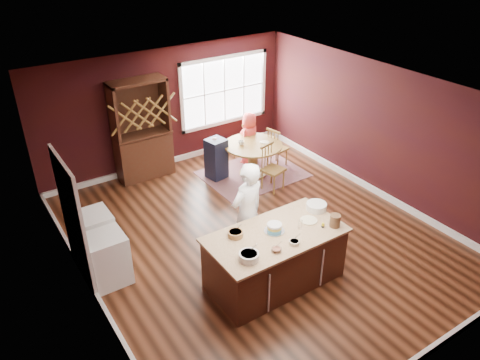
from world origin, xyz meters
name	(u,v)px	position (x,y,z in m)	size (l,w,h in m)	color
room_shell	(257,170)	(0.00, 0.00, 1.35)	(7.00, 7.00, 7.00)	#5C301B
window	(224,91)	(1.50, 3.47, 1.50)	(2.36, 0.10, 1.66)	white
doorway	(74,224)	(-2.97, 0.60, 1.02)	(0.08, 1.26, 2.13)	white
kitchen_island	(275,259)	(-0.47, -1.17, 0.44)	(2.13, 1.11, 0.92)	#431E11
dining_table	(253,153)	(1.28, 1.94, 0.53)	(1.29, 1.29, 0.75)	brown
baker	(247,213)	(-0.50, -0.46, 0.90)	(0.66, 0.43, 1.81)	white
layer_cake	(274,228)	(-0.45, -1.11, 0.98)	(0.32, 0.32, 0.13)	silver
bowl_blue	(249,256)	(-1.15, -1.45, 0.98)	(0.29, 0.29, 0.11)	white
bowl_yellow	(235,234)	(-1.01, -0.89, 0.96)	(0.23, 0.23, 0.09)	#976D4F
bowl_pink	(276,250)	(-0.72, -1.52, 0.95)	(0.15, 0.15, 0.06)	white
bowl_olive	(294,242)	(-0.40, -1.52, 0.95)	(0.16, 0.16, 0.06)	beige
drinking_glass	(300,224)	(-0.07, -1.26, 0.99)	(0.07, 0.07, 0.14)	silver
dinner_plate	(309,220)	(0.17, -1.18, 0.93)	(0.27, 0.27, 0.02)	white
white_tub	(316,206)	(0.49, -1.00, 0.98)	(0.33, 0.33, 0.11)	silver
stoneware_crock	(335,221)	(0.41, -1.51, 1.02)	(0.17, 0.17, 0.20)	brown
toy_figurine	(323,225)	(0.24, -1.44, 0.96)	(0.05, 0.05, 0.09)	yellow
rug	(253,174)	(1.28, 1.94, 0.01)	(2.17, 1.67, 0.01)	brown
chair_east	(277,147)	(2.01, 1.99, 0.48)	(0.40, 0.39, 0.96)	brown
chair_south	(273,168)	(1.27, 1.17, 0.51)	(0.43, 0.41, 1.02)	#9C5E25
chair_north	(244,139)	(1.57, 2.72, 0.50)	(0.42, 0.40, 1.00)	olive
seated_woman	(249,138)	(1.55, 2.47, 0.62)	(0.61, 0.40, 1.25)	#E53F3A
high_chair	(216,158)	(0.53, 2.27, 0.48)	(0.39, 0.39, 0.96)	black
toddler	(215,144)	(0.53, 2.29, 0.81)	(0.18, 0.14, 0.26)	#8CA5BF
table_plate	(264,142)	(1.54, 1.87, 0.76)	(0.19, 0.19, 0.01)	beige
table_cup	(241,143)	(1.04, 2.05, 0.80)	(0.12, 0.12, 0.10)	silver
hutch	(142,130)	(-0.75, 3.22, 1.10)	(1.21, 0.50, 2.21)	#3A2411
washer	(108,259)	(-2.64, 0.28, 0.43)	(0.59, 0.57, 0.86)	white
dryer	(94,237)	(-2.64, 0.92, 0.45)	(0.61, 0.59, 0.89)	white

